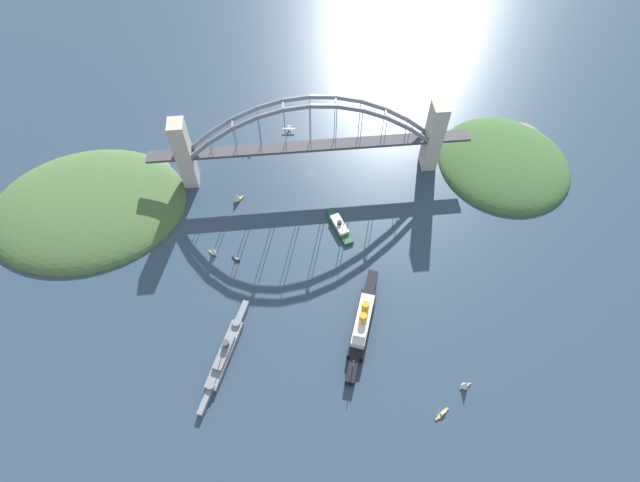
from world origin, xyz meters
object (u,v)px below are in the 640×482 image
(harbor_ferry_steamer, at_px, (340,226))
(harbor_arch_bridge, at_px, (311,143))
(naval_cruiser, at_px, (225,353))
(small_boat_4, at_px, (237,197))
(small_boat_0, at_px, (465,385))
(small_boat_3, at_px, (213,251))
(seaplane_taxiing_near_bridge, at_px, (248,150))
(small_boat_2, at_px, (442,414))
(small_boat_1, at_px, (236,259))
(ocean_liner, at_px, (362,322))
(seaplane_second_in_formation, at_px, (289,129))

(harbor_ferry_steamer, bearing_deg, harbor_arch_bridge, -74.39)
(naval_cruiser, distance_m, small_boat_4, 135.90)
(small_boat_0, xyz_separation_m, small_boat_4, (145.98, -172.60, 0.30))
(small_boat_3, bearing_deg, seaplane_taxiing_near_bridge, -104.37)
(small_boat_2, xyz_separation_m, small_boat_4, (127.63, -188.07, 3.69))
(seaplane_taxiing_near_bridge, xyz_separation_m, small_boat_1, (10.61, 115.83, -1.09))
(small_boat_2, bearing_deg, harbor_arch_bridge, -73.33)
(small_boat_2, height_order, small_boat_3, small_boat_3)
(small_boat_1, distance_m, small_boat_4, 59.29)
(small_boat_0, height_order, small_boat_2, small_boat_0)
(ocean_liner, bearing_deg, small_boat_2, 122.47)
(ocean_liner, xyz_separation_m, small_boat_2, (-41.22, 64.78, -5.08))
(harbor_arch_bridge, bearing_deg, seaplane_second_in_formation, -73.96)
(ocean_liner, bearing_deg, small_boat_3, -34.22)
(seaplane_second_in_formation, height_order, small_boat_2, seaplane_second_in_formation)
(harbor_ferry_steamer, bearing_deg, small_boat_2, 107.10)
(seaplane_taxiing_near_bridge, height_order, seaplane_second_in_formation, seaplane_second_in_formation)
(seaplane_taxiing_near_bridge, bearing_deg, small_boat_0, 120.76)
(ocean_liner, height_order, small_boat_2, ocean_liner)
(harbor_arch_bridge, bearing_deg, small_boat_0, 112.57)
(small_boat_4, bearing_deg, seaplane_taxiing_near_bridge, -99.52)
(ocean_liner, height_order, naval_cruiser, ocean_liner)
(seaplane_taxiing_near_bridge, height_order, small_boat_0, small_boat_0)
(small_boat_1, relative_size, small_boat_3, 0.70)
(small_boat_1, bearing_deg, ocean_liner, 143.77)
(ocean_liner, relative_size, small_boat_3, 9.34)
(small_boat_0, bearing_deg, naval_cruiser, -13.47)
(harbor_arch_bridge, distance_m, ocean_liner, 152.93)
(harbor_arch_bridge, relative_size, small_boat_1, 41.86)
(small_boat_2, distance_m, small_boat_4, 227.32)
(harbor_arch_bridge, distance_m, seaplane_second_in_formation, 65.80)
(naval_cruiser, relative_size, small_boat_0, 8.95)
(seaplane_taxiing_near_bridge, bearing_deg, small_boat_3, 75.63)
(naval_cruiser, relative_size, small_boat_4, 8.21)
(ocean_liner, relative_size, seaplane_second_in_formation, 7.30)
(small_boat_0, distance_m, small_boat_1, 185.77)
(harbor_arch_bridge, bearing_deg, ocean_liner, 98.68)
(seaplane_second_in_formation, relative_size, small_boat_0, 1.31)
(harbor_arch_bridge, distance_m, small_boat_0, 216.35)
(seaplane_taxiing_near_bridge, relative_size, small_boat_2, 0.97)
(seaplane_taxiing_near_bridge, xyz_separation_m, small_boat_2, (-118.13, 244.74, -1.16))
(small_boat_0, distance_m, small_boat_2, 24.24)
(harbor_ferry_steamer, xyz_separation_m, small_boat_4, (81.05, -36.69, 2.10))
(harbor_arch_bridge, distance_m, small_boat_2, 225.18)
(ocean_liner, distance_m, harbor_ferry_steamer, 86.84)
(harbor_arch_bridge, height_order, naval_cruiser, harbor_arch_bridge)
(small_boat_0, xyz_separation_m, small_boat_1, (147.08, -113.44, -3.33))
(harbor_ferry_steamer, relative_size, small_boat_4, 3.89)
(naval_cruiser, distance_m, harbor_ferry_steamer, 133.32)
(ocean_liner, distance_m, small_boat_1, 108.62)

